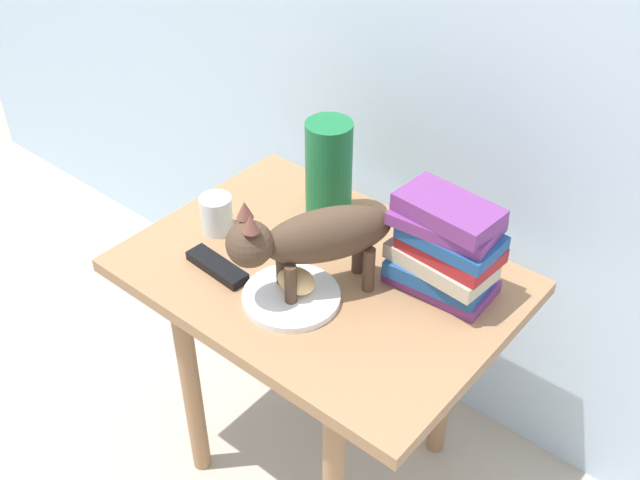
{
  "coord_description": "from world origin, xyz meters",
  "views": [
    {
      "loc": [
        0.77,
        -0.92,
        1.61
      ],
      "look_at": [
        0.0,
        0.0,
        0.69
      ],
      "focal_mm": 42.66,
      "sensor_mm": 36.0,
      "label": 1
    }
  ],
  "objects_px": {
    "cat": "(313,238)",
    "candle_jar": "(217,216)",
    "bread_roll": "(296,281)",
    "green_vase": "(329,171)",
    "plate": "(291,297)",
    "tv_remote": "(217,267)",
    "book_stack": "(445,248)",
    "side_table": "(320,304)"
  },
  "relations": [
    {
      "from": "cat",
      "to": "candle_jar",
      "type": "bearing_deg",
      "value": 176.14
    },
    {
      "from": "book_stack",
      "to": "tv_remote",
      "type": "distance_m",
      "value": 0.46
    },
    {
      "from": "book_stack",
      "to": "candle_jar",
      "type": "distance_m",
      "value": 0.51
    },
    {
      "from": "side_table",
      "to": "plate",
      "type": "height_order",
      "value": "plate"
    },
    {
      "from": "side_table",
      "to": "green_vase",
      "type": "bearing_deg",
      "value": 124.45
    },
    {
      "from": "plate",
      "to": "green_vase",
      "type": "distance_m",
      "value": 0.32
    },
    {
      "from": "bread_roll",
      "to": "tv_remote",
      "type": "bearing_deg",
      "value": -165.51
    },
    {
      "from": "bread_roll",
      "to": "tv_remote",
      "type": "relative_size",
      "value": 0.53
    },
    {
      "from": "plate",
      "to": "book_stack",
      "type": "relative_size",
      "value": 0.88
    },
    {
      "from": "green_vase",
      "to": "tv_remote",
      "type": "relative_size",
      "value": 1.55
    },
    {
      "from": "plate",
      "to": "tv_remote",
      "type": "height_order",
      "value": "tv_remote"
    },
    {
      "from": "side_table",
      "to": "book_stack",
      "type": "xyz_separation_m",
      "value": [
        0.22,
        0.11,
        0.2
      ]
    },
    {
      "from": "cat",
      "to": "tv_remote",
      "type": "bearing_deg",
      "value": -157.64
    },
    {
      "from": "plate",
      "to": "green_vase",
      "type": "height_order",
      "value": "green_vase"
    },
    {
      "from": "green_vase",
      "to": "tv_remote",
      "type": "distance_m",
      "value": 0.32
    },
    {
      "from": "plate",
      "to": "book_stack",
      "type": "xyz_separation_m",
      "value": [
        0.21,
        0.21,
        0.1
      ]
    },
    {
      "from": "side_table",
      "to": "book_stack",
      "type": "distance_m",
      "value": 0.32
    },
    {
      "from": "plate",
      "to": "tv_remote",
      "type": "xyz_separation_m",
      "value": [
        -0.18,
        -0.03,
        0.0
      ]
    },
    {
      "from": "plate",
      "to": "tv_remote",
      "type": "bearing_deg",
      "value": -170.0
    },
    {
      "from": "green_vase",
      "to": "tv_remote",
      "type": "bearing_deg",
      "value": -99.27
    },
    {
      "from": "green_vase",
      "to": "side_table",
      "type": "bearing_deg",
      "value": -55.55
    },
    {
      "from": "book_stack",
      "to": "cat",
      "type": "bearing_deg",
      "value": -139.43
    },
    {
      "from": "book_stack",
      "to": "side_table",
      "type": "bearing_deg",
      "value": -153.78
    },
    {
      "from": "side_table",
      "to": "tv_remote",
      "type": "height_order",
      "value": "tv_remote"
    },
    {
      "from": "cat",
      "to": "book_stack",
      "type": "height_order",
      "value": "cat"
    },
    {
      "from": "plate",
      "to": "cat",
      "type": "height_order",
      "value": "cat"
    },
    {
      "from": "green_vase",
      "to": "tv_remote",
      "type": "height_order",
      "value": "green_vase"
    },
    {
      "from": "bread_roll",
      "to": "book_stack",
      "type": "distance_m",
      "value": 0.29
    },
    {
      "from": "green_vase",
      "to": "tv_remote",
      "type": "xyz_separation_m",
      "value": [
        -0.05,
        -0.3,
        -0.11
      ]
    },
    {
      "from": "cat",
      "to": "book_stack",
      "type": "xyz_separation_m",
      "value": [
        0.19,
        0.16,
        -0.03
      ]
    },
    {
      "from": "cat",
      "to": "book_stack",
      "type": "distance_m",
      "value": 0.25
    },
    {
      "from": "candle_jar",
      "to": "tv_remote",
      "type": "bearing_deg",
      "value": -44.69
    },
    {
      "from": "cat",
      "to": "candle_jar",
      "type": "xyz_separation_m",
      "value": [
        -0.29,
        0.02,
        -0.09
      ]
    },
    {
      "from": "candle_jar",
      "to": "plate",
      "type": "bearing_deg",
      "value": -13.75
    },
    {
      "from": "side_table",
      "to": "green_vase",
      "type": "distance_m",
      "value": 0.29
    },
    {
      "from": "bread_roll",
      "to": "green_vase",
      "type": "distance_m",
      "value": 0.3
    },
    {
      "from": "book_stack",
      "to": "candle_jar",
      "type": "xyz_separation_m",
      "value": [
        -0.48,
        -0.14,
        -0.07
      ]
    },
    {
      "from": "cat",
      "to": "side_table",
      "type": "bearing_deg",
      "value": 117.48
    },
    {
      "from": "bread_roll",
      "to": "side_table",
      "type": "bearing_deg",
      "value": 98.87
    },
    {
      "from": "plate",
      "to": "candle_jar",
      "type": "xyz_separation_m",
      "value": [
        -0.28,
        0.07,
        0.03
      ]
    },
    {
      "from": "green_vase",
      "to": "candle_jar",
      "type": "xyz_separation_m",
      "value": [
        -0.15,
        -0.2,
        -0.08
      ]
    },
    {
      "from": "tv_remote",
      "to": "side_table",
      "type": "bearing_deg",
      "value": 43.27
    }
  ]
}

